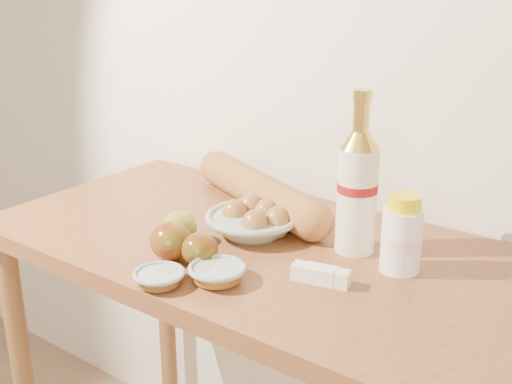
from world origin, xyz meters
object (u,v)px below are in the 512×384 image
(baguette, at_px, (259,191))
(table, at_px, (264,296))
(egg_bowl, at_px, (254,221))
(bourbon_bottle, at_px, (357,188))
(cream_bottle, at_px, (402,236))

(baguette, bearing_deg, table, -27.70)
(table, xyz_separation_m, baguette, (-0.13, 0.15, 0.17))
(egg_bowl, bearing_deg, bourbon_bottle, 13.75)
(cream_bottle, xyz_separation_m, baguette, (-0.40, 0.10, -0.03))
(egg_bowl, bearing_deg, baguette, 121.74)
(table, bearing_deg, cream_bottle, 10.38)
(table, xyz_separation_m, bourbon_bottle, (0.16, 0.08, 0.26))
(bourbon_bottle, relative_size, cream_bottle, 2.17)
(egg_bowl, relative_size, baguette, 0.50)
(cream_bottle, xyz_separation_m, egg_bowl, (-0.32, -0.02, -0.04))
(bourbon_bottle, distance_m, cream_bottle, 0.13)
(egg_bowl, bearing_deg, cream_bottle, 4.26)
(bourbon_bottle, bearing_deg, baguette, 170.52)
(egg_bowl, bearing_deg, table, -29.09)
(table, height_order, baguette, baguette)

